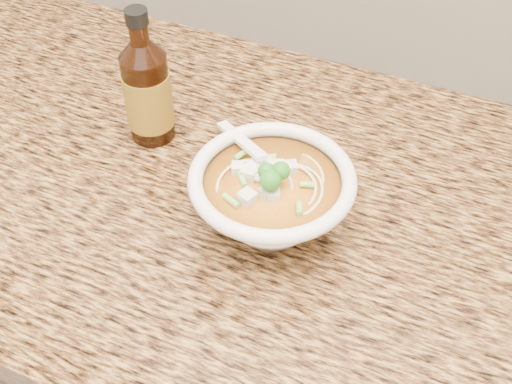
% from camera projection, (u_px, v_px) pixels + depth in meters
% --- Properties ---
extents(counter_slab, '(4.00, 0.68, 0.04)m').
position_uv_depth(counter_slab, '(352.00, 226.00, 0.80)').
color(counter_slab, '#A47B3C').
rests_on(counter_slab, cabinet).
extents(soup_bowl, '(0.20, 0.19, 0.11)m').
position_uv_depth(soup_bowl, '(271.00, 200.00, 0.74)').
color(soup_bowl, white).
rests_on(soup_bowl, counter_slab).
extents(hot_sauce_bottle, '(0.07, 0.07, 0.19)m').
position_uv_depth(hot_sauce_bottle, '(147.00, 92.00, 0.84)').
color(hot_sauce_bottle, '#321506').
rests_on(hot_sauce_bottle, counter_slab).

